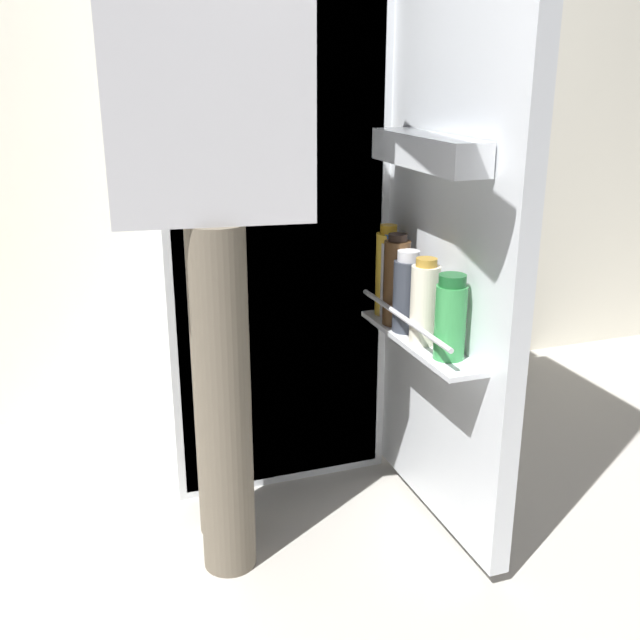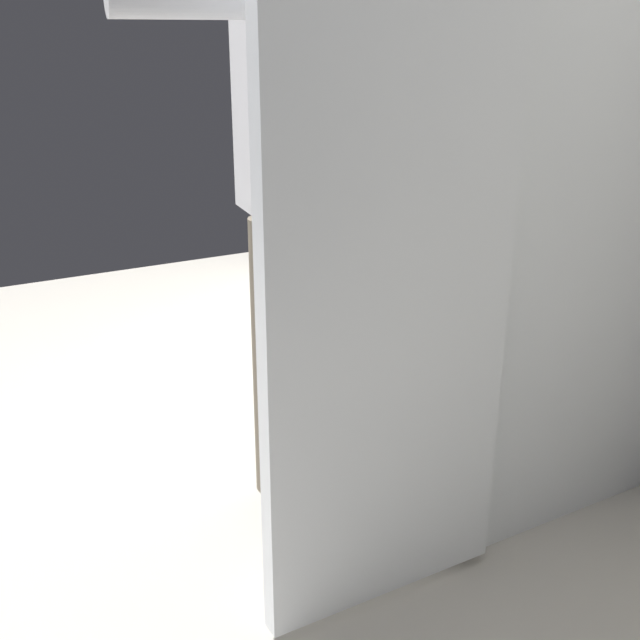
# 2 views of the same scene
# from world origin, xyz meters

# --- Properties ---
(ground_plane) EXTENTS (5.23, 5.23, 0.00)m
(ground_plane) POSITION_xyz_m (0.00, 0.00, 0.00)
(ground_plane) COLOR #B7B2A8
(kitchen_wall) EXTENTS (4.40, 0.10, 2.50)m
(kitchen_wall) POSITION_xyz_m (0.00, 0.93, 1.25)
(kitchen_wall) COLOR silver
(kitchen_wall) RESTS_ON ground_plane
(refrigerator) EXTENTS (0.63, 1.22, 1.66)m
(refrigerator) POSITION_xyz_m (0.02, 0.52, 0.83)
(refrigerator) COLOR silver
(refrigerator) RESTS_ON ground_plane
(person) EXTENTS (0.52, 0.74, 1.60)m
(person) POSITION_xyz_m (-0.21, 0.02, 0.95)
(person) COLOR #665B4C
(person) RESTS_ON ground_plane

